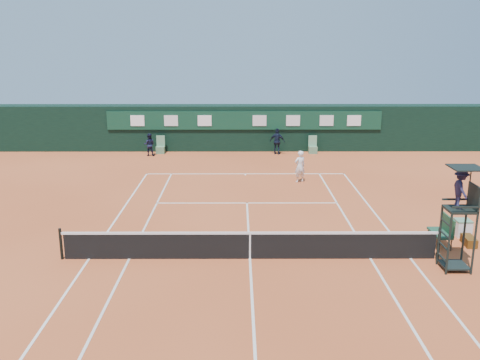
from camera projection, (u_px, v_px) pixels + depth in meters
name	position (u px, v px, depth m)	size (l,w,h in m)	color
ground	(250.00, 259.00, 18.21)	(90.00, 90.00, 0.00)	#C65A2E
court_lines	(250.00, 259.00, 18.21)	(11.05, 23.85, 0.01)	white
tennis_net	(250.00, 245.00, 18.08)	(12.90, 0.10, 1.10)	black
back_wall	(244.00, 127.00, 35.95)	(40.00, 1.65, 3.00)	black
linesman_chair_left	(161.00, 149.00, 35.02)	(0.55, 0.50, 1.15)	#537F59
linesman_chair_right	(313.00, 148.00, 35.05)	(0.55, 0.50, 1.15)	#537F5C
umpire_chair	(461.00, 197.00, 16.77)	(0.96, 0.95, 3.42)	black
player_bench	(443.00, 229.00, 19.30)	(0.56, 1.20, 1.10)	#1B442E
tennis_bag	(469.00, 241.00, 19.40)	(0.37, 0.84, 0.31)	black
cooler	(462.00, 228.00, 20.26)	(0.57, 0.57, 0.65)	white
tennis_ball	(324.00, 184.00, 27.46)	(0.07, 0.07, 0.07)	#D0D732
player	(300.00, 166.00, 27.83)	(0.61, 0.40, 1.67)	white
ball_kid_left	(149.00, 145.00, 34.21)	(0.70, 0.55, 1.44)	black
ball_kid_right	(277.00, 141.00, 34.59)	(0.99, 0.41, 1.69)	black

